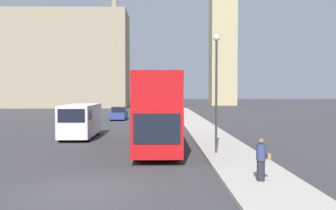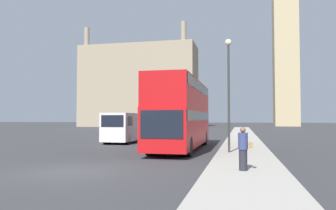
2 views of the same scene
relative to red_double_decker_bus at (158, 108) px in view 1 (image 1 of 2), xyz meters
name	(u,v)px [view 1 (image 1 of 2)]	position (x,y,z in m)	size (l,w,h in m)	color
ground_plane	(81,190)	(-2.56, -9.48, -2.43)	(300.00, 300.00, 0.00)	#333335
sidewalk_strip	(269,187)	(3.90, -9.48, -2.35)	(2.92, 120.00, 0.15)	#9E998E
building_block_distant	(60,60)	(-20.88, 56.72, 7.54)	(28.30, 10.35, 24.24)	gray
red_double_decker_bus	(158,108)	(0.00, 0.00, 0.00)	(2.45, 11.03, 4.35)	#B71114
white_van	(80,120)	(-5.63, 4.92, -1.12)	(2.12, 5.80, 2.42)	silver
pedestrian	(261,160)	(3.81, -8.85, -1.51)	(0.50, 0.34, 1.54)	#23232D
street_lamp	(216,76)	(3.10, -2.65, 1.76)	(0.36, 0.36, 6.22)	#2D332D
parked_sedan	(119,114)	(-4.79, 22.46, -1.73)	(1.74, 4.65, 1.54)	navy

